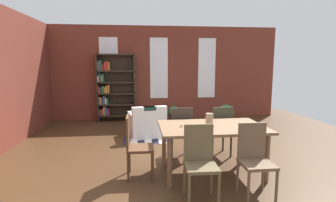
# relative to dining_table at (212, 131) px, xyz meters

# --- Properties ---
(ground_plane) EXTENTS (9.55, 9.55, 0.00)m
(ground_plane) POSITION_rel_dining_table_xyz_m (-0.48, 0.61, -0.68)
(ground_plane) COLOR #472E1A
(back_wall_brick) EXTENTS (7.50, 0.12, 2.86)m
(back_wall_brick) POSITION_rel_dining_table_xyz_m (-0.48, 4.34, 0.75)
(back_wall_brick) COLOR brown
(back_wall_brick) RESTS_ON ground
(window_pane_0) EXTENTS (0.55, 0.02, 1.86)m
(window_pane_0) POSITION_rel_dining_table_xyz_m (-2.00, 4.27, 0.89)
(window_pane_0) COLOR white
(window_pane_1) EXTENTS (0.55, 0.02, 1.86)m
(window_pane_1) POSITION_rel_dining_table_xyz_m (-0.48, 4.27, 0.89)
(window_pane_1) COLOR white
(window_pane_2) EXTENTS (0.55, 0.02, 1.86)m
(window_pane_2) POSITION_rel_dining_table_xyz_m (1.04, 4.27, 0.89)
(window_pane_2) COLOR white
(dining_table) EXTENTS (1.62, 1.02, 0.77)m
(dining_table) POSITION_rel_dining_table_xyz_m (0.00, 0.00, 0.00)
(dining_table) COLOR brown
(dining_table) RESTS_ON ground
(vase_on_table) EXTENTS (0.12, 0.12, 0.20)m
(vase_on_table) POSITION_rel_dining_table_xyz_m (-0.04, 0.00, 0.19)
(vase_on_table) COLOR #998466
(vase_on_table) RESTS_ON dining_table
(tealight_candle_0) EXTENTS (0.04, 0.04, 0.04)m
(tealight_candle_0) POSITION_rel_dining_table_xyz_m (-0.48, -0.02, 0.11)
(tealight_candle_0) COLOR silver
(tealight_candle_0) RESTS_ON dining_table
(dining_chair_near_right) EXTENTS (0.40, 0.40, 0.95)m
(dining_chair_near_right) POSITION_rel_dining_table_xyz_m (0.37, -0.74, -0.17)
(dining_chair_near_right) COLOR brown
(dining_chair_near_right) RESTS_ON ground
(dining_chair_near_left) EXTENTS (0.41, 0.41, 0.95)m
(dining_chair_near_left) POSITION_rel_dining_table_xyz_m (-0.36, -0.74, -0.17)
(dining_chair_near_left) COLOR brown
(dining_chair_near_left) RESTS_ON ground
(dining_chair_far_left) EXTENTS (0.40, 0.40, 0.95)m
(dining_chair_far_left) POSITION_rel_dining_table_xyz_m (-0.36, 0.74, -0.17)
(dining_chair_far_left) COLOR #312922
(dining_chair_far_left) RESTS_ON ground
(dining_chair_far_right) EXTENTS (0.43, 0.43, 0.95)m
(dining_chair_far_right) POSITION_rel_dining_table_xyz_m (0.37, 0.74, -0.17)
(dining_chair_far_right) COLOR #313225
(dining_chair_far_right) RESTS_ON ground
(dining_chair_head_left) EXTENTS (0.41, 0.41, 0.95)m
(dining_chair_head_left) POSITION_rel_dining_table_xyz_m (-1.18, 0.00, -0.17)
(dining_chair_head_left) COLOR brown
(dining_chair_head_left) RESTS_ON ground
(bookshelf_tall) EXTENTS (1.13, 0.31, 2.00)m
(bookshelf_tall) POSITION_rel_dining_table_xyz_m (-1.88, 4.09, 0.33)
(bookshelf_tall) COLOR #2D2319
(bookshelf_tall) RESTS_ON ground
(armchair_white) EXTENTS (0.94, 0.94, 0.75)m
(armchair_white) POSITION_rel_dining_table_xyz_m (-0.94, 2.29, -0.40)
(armchair_white) COLOR white
(armchair_white) RESTS_ON ground
(potted_plant_by_shelf) EXTENTS (0.33, 0.33, 0.45)m
(potted_plant_by_shelf) POSITION_rel_dining_table_xyz_m (-0.07, 3.88, -0.44)
(potted_plant_by_shelf) COLOR #333338
(potted_plant_by_shelf) RESTS_ON ground
(potted_plant_corner) EXTENTS (0.45, 0.45, 0.57)m
(potted_plant_corner) POSITION_rel_dining_table_xyz_m (1.33, 3.19, -0.37)
(potted_plant_corner) COLOR silver
(potted_plant_corner) RESTS_ON ground
(striped_rug) EXTENTS (1.11, 0.71, 0.01)m
(striped_rug) POSITION_rel_dining_table_xyz_m (-0.93, 1.94, -0.68)
(striped_rug) COLOR #1E1E33
(striped_rug) RESTS_ON ground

